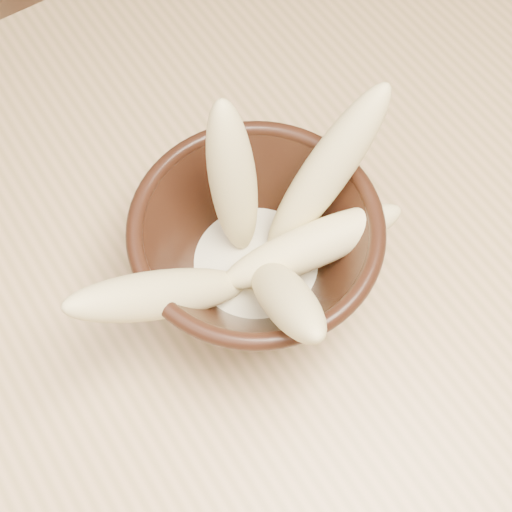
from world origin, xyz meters
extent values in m
plane|color=#AF7C52|center=(0.00, 0.00, 0.00)|extent=(4.00, 4.00, 0.00)
cube|color=tan|center=(0.00, 0.00, 0.73)|extent=(1.20, 0.80, 0.04)
cylinder|color=tan|center=(0.54, 0.34, 0.35)|extent=(0.05, 0.05, 0.71)
cylinder|color=black|center=(-0.06, 0.00, 0.76)|extent=(0.08, 0.08, 0.01)
cylinder|color=black|center=(-0.06, 0.00, 0.78)|extent=(0.08, 0.08, 0.01)
torus|color=black|center=(-0.06, 0.00, 0.85)|extent=(0.19, 0.19, 0.01)
cylinder|color=beige|center=(-0.06, 0.00, 0.78)|extent=(0.11, 0.11, 0.01)
ellipsoid|color=#DACB81|center=(-0.05, 0.03, 0.86)|extent=(0.05, 0.08, 0.15)
ellipsoid|color=#DACB81|center=(-0.14, -0.01, 0.84)|extent=(0.15, 0.04, 0.13)
ellipsoid|color=#DACB81|center=(0.01, 0.00, 0.86)|extent=(0.13, 0.04, 0.15)
ellipsoid|color=#DACB81|center=(-0.02, -0.03, 0.82)|extent=(0.15, 0.07, 0.07)
ellipsoid|color=#DACB81|center=(-0.07, -0.06, 0.84)|extent=(0.07, 0.14, 0.13)
camera|label=1|loc=(-0.20, -0.22, 1.30)|focal=50.00mm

